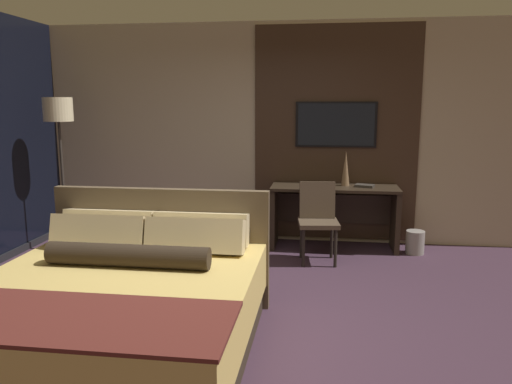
# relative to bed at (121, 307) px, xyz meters

# --- Properties ---
(ground_plane) EXTENTS (16.00, 16.00, 0.00)m
(ground_plane) POSITION_rel_bed_xyz_m (0.78, 0.64, -0.35)
(ground_plane) COLOR #3D2838
(wall_back_tv_panel) EXTENTS (7.20, 0.09, 2.80)m
(wall_back_tv_panel) POSITION_rel_bed_xyz_m (0.87, 3.24, 1.05)
(wall_back_tv_panel) COLOR #BCAD8E
(wall_back_tv_panel) RESTS_ON ground_plane
(bed) EXTENTS (1.94, 2.10, 1.05)m
(bed) POSITION_rel_bed_xyz_m (0.00, 0.00, 0.00)
(bed) COLOR #33281E
(bed) RESTS_ON ground_plane
(desk) EXTENTS (1.55, 0.55, 0.78)m
(desk) POSITION_rel_bed_xyz_m (1.57, 2.94, 0.17)
(desk) COLOR #2D2319
(desk) RESTS_ON ground_plane
(tv) EXTENTS (1.01, 0.04, 0.57)m
(tv) POSITION_rel_bed_xyz_m (1.57, 3.16, 1.17)
(tv) COLOR black
(desk_chair) EXTENTS (0.49, 0.49, 0.90)m
(desk_chair) POSITION_rel_bed_xyz_m (1.37, 2.37, 0.19)
(desk_chair) COLOR #4C3D2D
(desk_chair) RESTS_ON ground_plane
(floor_lamp) EXTENTS (0.34, 0.34, 1.86)m
(floor_lamp) POSITION_rel_bed_xyz_m (-1.70, 2.37, 1.21)
(floor_lamp) COLOR #282623
(floor_lamp) RESTS_ON ground_plane
(vase_tall) EXTENTS (0.11, 0.11, 0.43)m
(vase_tall) POSITION_rel_bed_xyz_m (1.70, 2.99, 0.64)
(vase_tall) COLOR #846647
(vase_tall) RESTS_ON desk
(book) EXTENTS (0.25, 0.21, 0.03)m
(book) POSITION_rel_bed_xyz_m (1.93, 2.91, 0.44)
(book) COLOR #332D28
(book) RESTS_ON desk
(waste_bin) EXTENTS (0.22, 0.22, 0.28)m
(waste_bin) POSITION_rel_bed_xyz_m (2.54, 2.78, -0.21)
(waste_bin) COLOR gray
(waste_bin) RESTS_ON ground_plane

